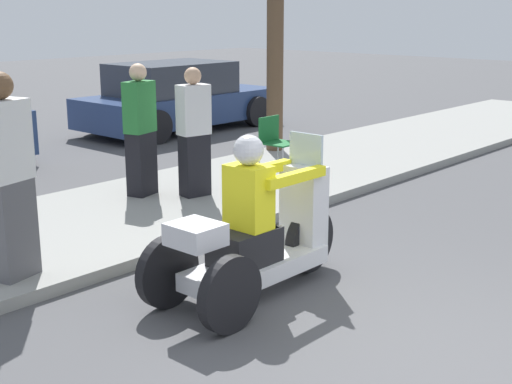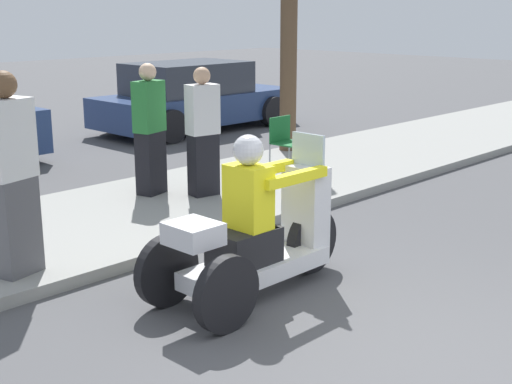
% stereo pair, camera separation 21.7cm
% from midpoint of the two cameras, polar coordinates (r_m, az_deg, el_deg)
% --- Properties ---
extents(ground_plane, '(60.00, 60.00, 0.00)m').
position_cam_midpoint_polar(ground_plane, '(5.26, 13.92, -13.84)').
color(ground_plane, '#4C4C4F').
extents(sidewalk_strip, '(28.00, 2.80, 0.12)m').
position_cam_midpoint_polar(sidewalk_strip, '(8.23, -15.42, -3.00)').
color(sidewalk_strip, gray).
rests_on(sidewalk_strip, ground).
extents(motorcycle_trike, '(2.10, 0.83, 1.44)m').
position_cam_midpoint_polar(motorcycle_trike, '(6.22, -0.97, -3.72)').
color(motorcycle_trike, black).
rests_on(motorcycle_trike, ground).
extents(spectator_with_child, '(0.45, 0.33, 1.68)m').
position_cam_midpoint_polar(spectator_with_child, '(9.20, -9.91, 4.70)').
color(spectator_with_child, black).
rests_on(spectator_with_child, sidewalk_strip).
extents(spectator_near_curb, '(0.43, 0.30, 1.64)m').
position_cam_midpoint_polar(spectator_near_curb, '(9.07, -5.67, 4.58)').
color(spectator_near_curb, black).
rests_on(spectator_near_curb, sidewalk_strip).
extents(spectator_far_back, '(0.49, 0.36, 1.83)m').
position_cam_midpoint_polar(spectator_far_back, '(6.60, -20.16, 0.84)').
color(spectator_far_back, '#515156').
rests_on(spectator_far_back, sidewalk_strip).
extents(folding_chair_curbside, '(0.48, 0.48, 0.82)m').
position_cam_midpoint_polar(folding_chair_curbside, '(10.36, 0.95, 4.28)').
color(folding_chair_curbside, '#A5A8AD').
rests_on(folding_chair_curbside, sidewalk_strip).
extents(parked_car_lot_right, '(4.30, 1.97, 1.40)m').
position_cam_midpoint_polar(parked_car_lot_right, '(14.91, -6.73, 7.47)').
color(parked_car_lot_right, navy).
rests_on(parked_car_lot_right, ground).
extents(tree_trunk, '(0.28, 0.28, 3.59)m').
position_cam_midpoint_polar(tree_trunk, '(11.98, 1.01, 11.88)').
color(tree_trunk, brown).
rests_on(tree_trunk, sidewalk_strip).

